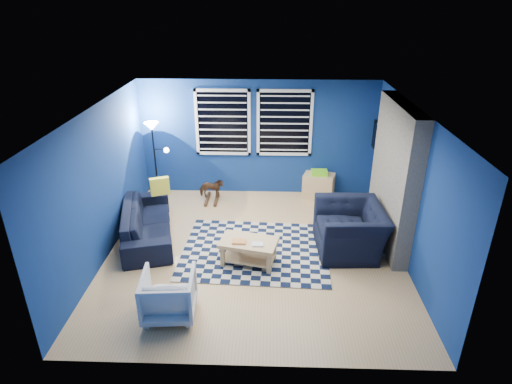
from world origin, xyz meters
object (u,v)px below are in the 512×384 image
tv (379,140)px  armchair_bent (169,294)px  rocking_horse (211,189)px  cabinet (319,185)px  floor_lamp (154,137)px  sofa (147,222)px  coffee_table (249,247)px  armchair_big (350,229)px

tv → armchair_bent: 5.18m
rocking_horse → armchair_bent: bearing=174.4°
tv → cabinet: size_ratio=1.35×
floor_lamp → sofa: bearing=-84.0°
sofa → coffee_table: size_ratio=2.09×
rocking_horse → armchair_big: bearing=-128.7°
armchair_bent → floor_lamp: size_ratio=0.42×
coffee_table → rocking_horse: bearing=111.3°
armchair_big → armchair_bent: armchair_big is taller
tv → armchair_bent: tv is taller
armchair_big → rocking_horse: armchair_big is taller
tv → floor_lamp: floor_lamp is taller
armchair_bent → rocking_horse: armchair_bent is taller
coffee_table → cabinet: 2.95m
sofa → coffee_table: 2.05m
cabinet → coffee_table: bearing=-102.0°
cabinet → floor_lamp: 3.64m
tv → coffee_table: size_ratio=0.99×
rocking_horse → cabinet: (2.31, 0.26, -0.01)m
tv → rocking_horse: tv is taller
sofa → armchair_bent: armchair_bent is taller
armchair_big → tv: bearing=154.0°
rocking_horse → sofa: bearing=143.9°
sofa → coffee_table: bearing=-127.5°
armchair_big → cabinet: bearing=-174.0°
rocking_horse → coffee_table: size_ratio=0.51×
cabinet → floor_lamp: floor_lamp is taller
rocking_horse → cabinet: 2.33m
sofa → armchair_bent: size_ratio=2.89×
armchair_big → cabinet: size_ratio=1.69×
cabinet → armchair_big: bearing=-65.0°
tv → coffee_table: (-2.52, -2.35, -1.08)m
rocking_horse → coffee_table: 2.51m
tv → cabinet: (-1.12, 0.25, -1.12)m
coffee_table → floor_lamp: bearing=130.8°
armchair_bent → floor_lamp: floor_lamp is taller
armchair_bent → coffee_table: bearing=-133.7°
armchair_big → coffee_table: bearing=-76.7°
tv → armchair_big: (-0.80, -1.86, -0.99)m
armchair_bent → sofa: bearing=-71.7°
armchair_big → armchair_bent: size_ratio=1.72×
armchair_bent → rocking_horse: bearing=-96.2°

